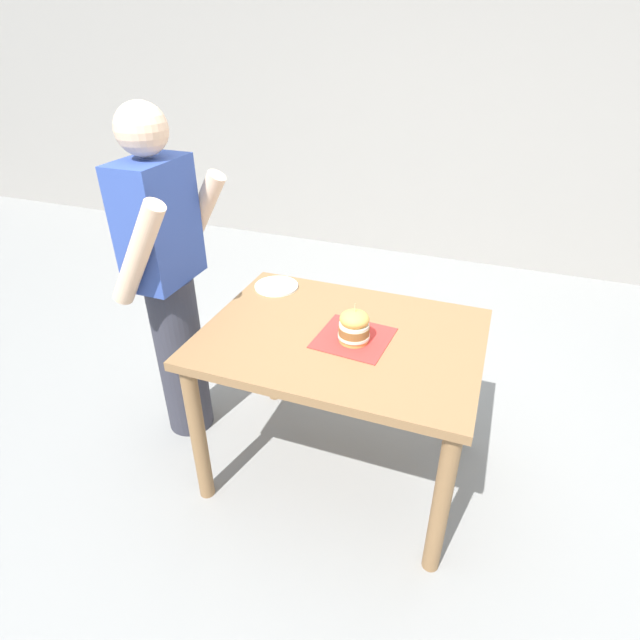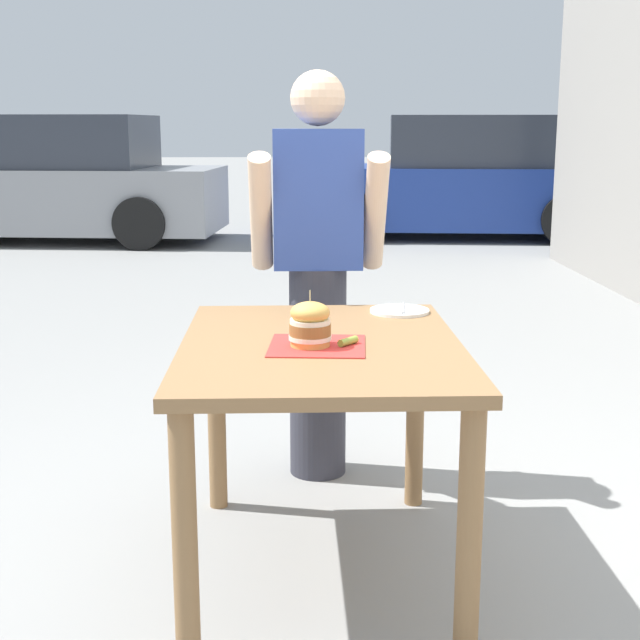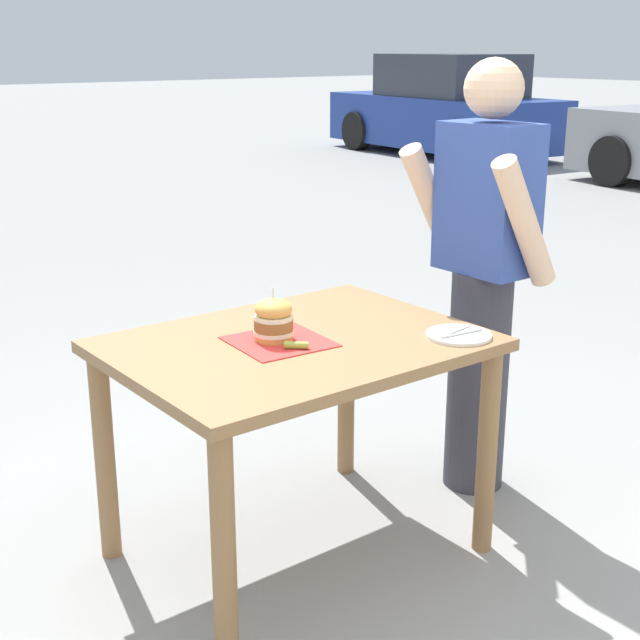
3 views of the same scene
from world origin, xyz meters
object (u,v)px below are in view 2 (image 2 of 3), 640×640
side_plate_with_forks (400,311)px  diner_across_table (318,271)px  parked_car_near_curb (460,183)px  pickle_spear (348,341)px  sandwich (310,324)px  parked_car_far_end (59,185)px  patio_table (321,379)px

side_plate_with_forks → diner_across_table: diner_across_table is taller
parked_car_near_curb → pickle_spear: bearing=-102.8°
sandwich → parked_car_near_curb: bearing=76.5°
parked_car_near_curb → parked_car_far_end: size_ratio=1.00×
diner_across_table → parked_car_far_end: size_ratio=0.39×
patio_table → side_plate_with_forks: 0.56m
patio_table → parked_car_far_end: 9.47m
patio_table → parked_car_far_end: (-3.08, 8.95, 0.05)m
diner_across_table → parked_car_far_end: bearing=111.0°
sandwich → parked_car_near_curb: parked_car_near_curb is taller
sandwich → parked_car_far_end: bearing=108.6°
pickle_spear → patio_table: bearing=144.3°
pickle_spear → parked_car_near_curb: bearing=77.2°
patio_table → pickle_spear: bearing=-35.7°
sandwich → patio_table: bearing=60.7°
parked_car_far_end → sandwich: bearing=-71.4°
parked_car_near_curb → parked_car_far_end: bearing=-177.2°
pickle_spear → parked_car_far_end: bearing=109.3°
patio_table → side_plate_with_forks: (0.31, 0.45, 0.13)m
side_plate_with_forks → sandwich: bearing=-123.7°
patio_table → pickle_spear: pickle_spear is taller
diner_across_table → patio_table: bearing=-91.1°
diner_across_table → parked_car_far_end: diner_across_table is taller
patio_table → parked_car_near_curb: bearing=76.7°
patio_table → parked_car_near_curb: size_ratio=0.27×
patio_table → side_plate_with_forks: side_plate_with_forks is taller
sandwich → parked_car_far_end: (-3.04, 9.02, -0.15)m
side_plate_with_forks → diner_across_table: 0.52m
patio_table → pickle_spear: size_ratio=15.24×
patio_table → sandwich: bearing=-119.3°
side_plate_with_forks → diner_across_table: (-0.29, 0.43, 0.08)m
patio_table → parked_car_near_curb: parked_car_near_curb is taller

